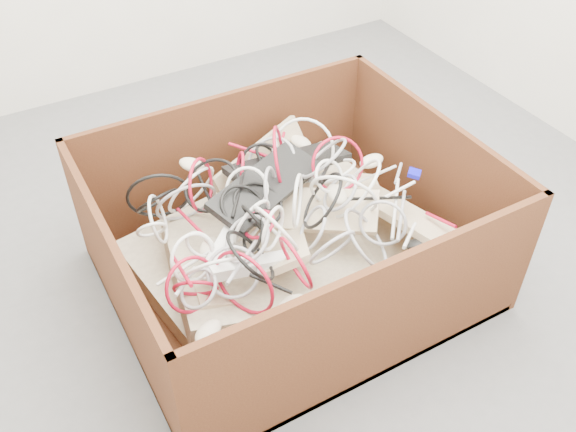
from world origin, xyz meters
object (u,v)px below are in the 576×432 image
power_strip_left (233,229)px  vga_plug (414,173)px  cardboard_box (286,254)px  power_strip_right (251,266)px

power_strip_left → vga_plug: power_strip_left is taller
vga_plug → cardboard_box: bearing=-139.9°
cardboard_box → vga_plug: (0.51, -0.05, 0.22)m
power_strip_right → vga_plug: bearing=14.1°
power_strip_left → cardboard_box: bearing=-28.5°
power_strip_right → cardboard_box: bearing=42.5°
cardboard_box → power_strip_left: cardboard_box is taller
vga_plug → power_strip_right: bearing=-124.7°
power_strip_left → power_strip_right: (-0.01, -0.14, -0.04)m
cardboard_box → power_strip_right: cardboard_box is taller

